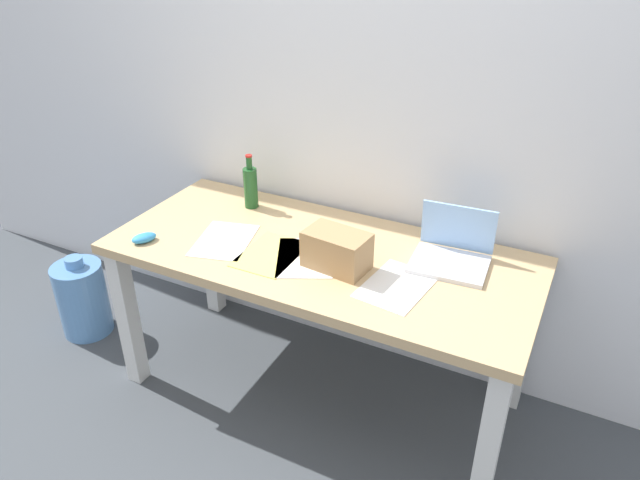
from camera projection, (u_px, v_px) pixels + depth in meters
name	position (u px, v px, depth m)	size (l,w,h in m)	color
ground_plane	(320.00, 389.00, 2.67)	(8.00, 8.00, 0.00)	#42474C
back_wall	(368.00, 78.00, 2.36)	(5.20, 0.08, 2.60)	white
desk	(320.00, 272.00, 2.37)	(1.68, 0.73, 0.72)	tan
laptop_right	(452.00, 253.00, 2.23)	(0.30, 0.26, 0.20)	silver
beer_bottle	(251.00, 186.00, 2.61)	(0.06, 0.06, 0.25)	#1E5123
computer_mouse	(144.00, 238.00, 2.37)	(0.06, 0.10, 0.03)	#338CC6
cardboard_box	(337.00, 250.00, 2.18)	(0.23, 0.14, 0.14)	tan
paper_sheet_center	(305.00, 257.00, 2.27)	(0.21, 0.30, 0.00)	white
paper_sheet_front_right	(397.00, 286.00, 2.10)	(0.21, 0.30, 0.00)	white
paper_sheet_front_left	(224.00, 240.00, 2.39)	(0.21, 0.30, 0.00)	white
paper_yellow_folder	(271.00, 254.00, 2.29)	(0.21, 0.30, 0.00)	#F4E06B
water_cooler_jug	(83.00, 298.00, 2.95)	(0.24, 0.24, 0.43)	#598CC6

